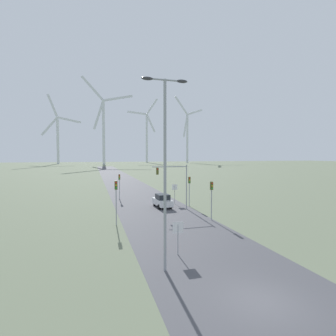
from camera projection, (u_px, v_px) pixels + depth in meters
The scene contains 15 objects.
ground_plane at pixel (262, 301), 12.73m from camera, with size 600.00×600.00×0.00m, color #667056.
road_surface at pixel (129, 187), 58.79m from camera, with size 10.00×240.00×0.01m.
streetlamp at pixel (165, 155), 15.83m from camera, with size 2.85×0.32×11.71m.
stop_sign_near at pixel (178, 232), 18.63m from camera, with size 0.81×0.07×2.39m.
stop_sign_far at pixel (175, 190), 38.57m from camera, with size 0.81×0.07×2.88m.
traffic_light_post_near_left at pixel (116, 193), 26.63m from camera, with size 0.28×0.34×4.55m.
traffic_light_post_near_right at pixel (212, 192), 28.66m from camera, with size 0.28×0.33×4.25m.
traffic_light_post_mid_left at pixel (119, 181), 42.39m from camera, with size 0.28×0.33×4.10m.
traffic_light_post_mid_right at pixel (189, 185), 36.54m from camera, with size 0.28×0.34×4.15m.
traffic_light_mast_overhead at pixel (175, 178), 34.19m from camera, with size 4.75×0.35×5.91m.
car_approaching at pixel (162, 201), 35.93m from camera, with size 2.02×4.19×1.83m.
wind_turbine_left at pixel (58, 135), 226.50m from camera, with size 31.91×10.81×59.39m.
wind_turbine_center at pixel (104, 125), 208.95m from camera, with size 40.40×2.60×69.34m.
wind_turbine_right at pixel (147, 133), 271.12m from camera, with size 32.27×2.60×67.02m.
wind_turbine_far_right at pixel (187, 133), 264.32m from camera, with size 36.52×18.08×65.18m.
Camera 1 is at (-7.84, -10.66, 7.08)m, focal length 28.00 mm.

